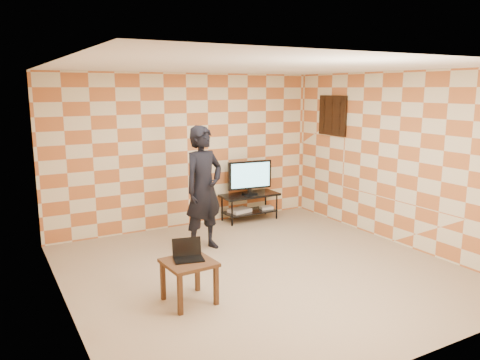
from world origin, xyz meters
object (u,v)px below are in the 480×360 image
object	(u,v)px
tv	(250,176)
side_table	(189,268)
person	(204,189)
tv_stand	(250,201)

from	to	relation	value
tv	side_table	distance (m)	3.56
tv	side_table	xyz separation A→B (m)	(-2.36, -2.64, -0.43)
side_table	person	world-z (taller)	person
tv_stand	side_table	bearing A→B (deg)	-131.75
side_table	person	size ratio (longest dim) A/B	0.30
tv_stand	tv	xyz separation A→B (m)	(0.00, -0.00, 0.48)
tv	person	distance (m)	1.79
side_table	person	xyz separation A→B (m)	(0.93, 1.57, 0.54)
tv	side_table	world-z (taller)	tv
tv_stand	person	bearing A→B (deg)	-143.34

